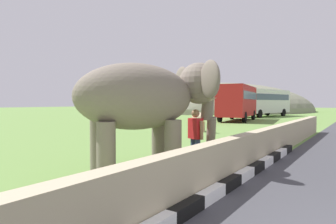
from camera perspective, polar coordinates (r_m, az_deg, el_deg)
name	(u,v)px	position (r m, az deg, el deg)	size (l,w,h in m)	color
striped_curb	(171,219)	(4.60, 0.62, -20.22)	(16.20, 0.20, 0.24)	white
barrier_parapet	(219,164)	(6.61, 9.93, -9.93)	(28.00, 0.36, 1.00)	tan
elephant	(149,99)	(7.58, -3.80, 2.62)	(3.95, 3.51, 2.96)	slate
person_handler	(195,135)	(8.31, 5.41, -4.50)	(0.37, 0.62, 1.66)	navy
bus_red	(238,100)	(30.15, 13.51, 2.27)	(8.46, 3.80, 3.50)	#B21E1E
bus_white	(264,101)	(40.04, 18.29, 2.13)	(10.07, 4.59, 3.50)	silver
cow_near	(199,118)	(18.56, 6.02, -1.14)	(1.42, 1.79, 1.23)	tan
hill_east	(221,111)	(64.41, 10.43, 0.21)	(45.88, 36.70, 11.93)	slate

